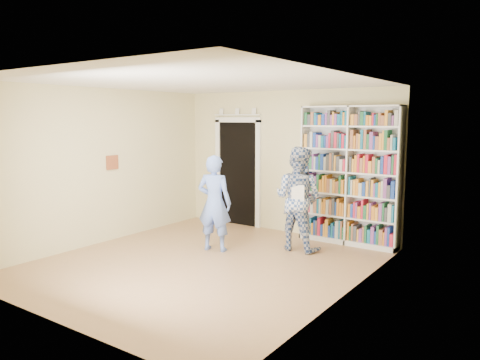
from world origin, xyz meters
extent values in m
plane|color=#A1774E|center=(0.00, 0.00, 0.00)|extent=(5.00, 5.00, 0.00)
plane|color=white|center=(0.00, 0.00, 2.70)|extent=(5.00, 5.00, 0.00)
plane|color=beige|center=(0.00, 2.50, 1.35)|extent=(4.50, 0.00, 4.50)
plane|color=beige|center=(-2.25, 0.00, 1.35)|extent=(0.00, 5.00, 5.00)
plane|color=beige|center=(2.25, 0.00, 1.35)|extent=(0.00, 5.00, 5.00)
cube|color=white|center=(1.35, 2.34, 1.20)|extent=(1.74, 0.33, 2.39)
cube|color=white|center=(1.35, 2.34, 1.20)|extent=(0.03, 0.33, 2.39)
cube|color=black|center=(-1.10, 2.48, 1.05)|extent=(0.90, 0.03, 2.10)
cube|color=white|center=(-1.60, 2.47, 1.05)|extent=(0.10, 0.06, 2.20)
cube|color=white|center=(-0.60, 2.47, 1.05)|extent=(0.10, 0.06, 2.20)
cube|color=white|center=(-1.10, 2.47, 2.15)|extent=(1.10, 0.06, 0.10)
cube|color=white|center=(-1.10, 2.46, 2.25)|extent=(1.10, 0.08, 0.02)
cube|color=brown|center=(-2.23, 0.20, 1.40)|extent=(0.03, 0.25, 0.25)
imported|color=#6686E3|center=(-0.30, 0.68, 0.79)|extent=(0.66, 0.52, 1.59)
imported|color=navy|center=(0.79, 1.51, 0.86)|extent=(0.84, 0.66, 1.72)
cube|color=white|center=(0.92, 1.28, 0.98)|extent=(0.20, 0.07, 0.29)
camera|label=1|loc=(4.37, -5.29, 2.18)|focal=35.00mm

